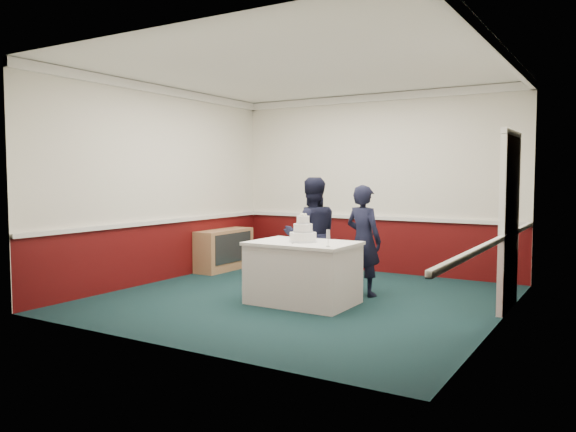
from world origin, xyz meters
The scene contains 9 objects.
ground centered at (0.00, 0.00, 0.00)m, with size 5.00×5.00×0.00m, color #122A2D.
room_shell centered at (0.08, 0.61, 1.97)m, with size 5.00×5.00×3.00m.
sideboard centered at (-2.28, 1.30, 0.35)m, with size 0.41×1.20×0.70m.
cake_table centered at (0.16, -0.24, 0.40)m, with size 1.32×0.92×0.79m.
wedding_cake centered at (0.16, -0.24, 0.90)m, with size 0.35×0.35×0.36m.
cake_knife centered at (0.13, -0.44, 0.79)m, with size 0.01×0.22×0.01m, color silver.
champagne_flute centered at (0.66, -0.52, 0.93)m, with size 0.05×0.05×0.21m.
person_man centered at (-0.08, 0.44, 0.80)m, with size 0.78×0.61×1.61m, color black.
person_woman centered at (0.62, 0.62, 0.75)m, with size 0.55×0.36×1.50m, color black.
Camera 1 is at (3.66, -6.40, 1.62)m, focal length 35.00 mm.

